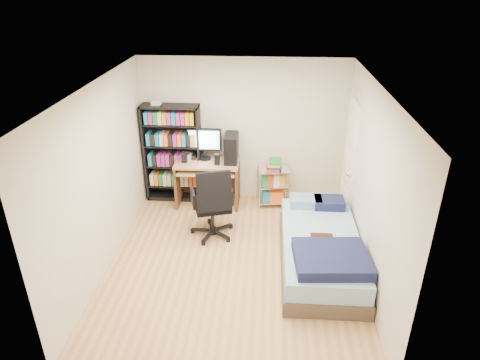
# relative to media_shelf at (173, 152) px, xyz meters

# --- Properties ---
(room) EXTENTS (3.58, 4.08, 2.58)m
(room) POSITION_rel_media_shelf_xyz_m (1.22, -1.84, 0.36)
(room) COLOR tan
(room) RESTS_ON ground
(media_shelf) EXTENTS (0.97, 0.32, 1.80)m
(media_shelf) POSITION_rel_media_shelf_xyz_m (0.00, 0.00, 0.00)
(media_shelf) COLOR black
(media_shelf) RESTS_ON room
(computer_desk) EXTENTS (1.08, 0.62, 1.36)m
(computer_desk) POSITION_rel_media_shelf_xyz_m (0.73, -0.12, -0.16)
(computer_desk) COLOR tan
(computer_desk) RESTS_ON room
(office_chair) EXTENTS (0.87, 0.87, 1.17)m
(office_chair) POSITION_rel_media_shelf_xyz_m (0.84, -1.20, -0.52)
(office_chair) COLOR black
(office_chair) RESTS_ON room
(wire_cart) EXTENTS (0.56, 0.43, 0.85)m
(wire_cart) POSITION_rel_media_shelf_xyz_m (1.76, -0.14, -0.33)
(wire_cart) COLOR silver
(wire_cart) RESTS_ON room
(bed) EXTENTS (1.07, 2.14, 0.61)m
(bed) POSITION_rel_media_shelf_xyz_m (2.42, -1.85, -0.62)
(bed) COLOR #4F453B
(bed) RESTS_ON room
(door) EXTENTS (0.12, 0.80, 2.00)m
(door) POSITION_rel_media_shelf_xyz_m (2.94, -0.49, 0.11)
(door) COLOR white
(door) RESTS_ON room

